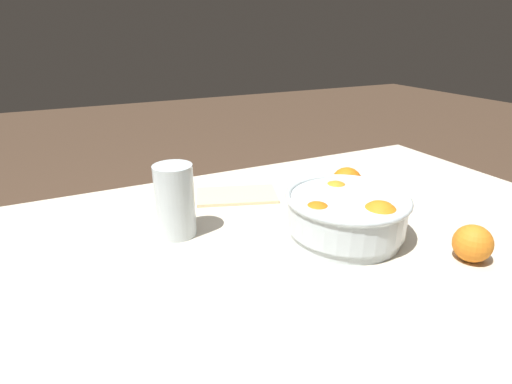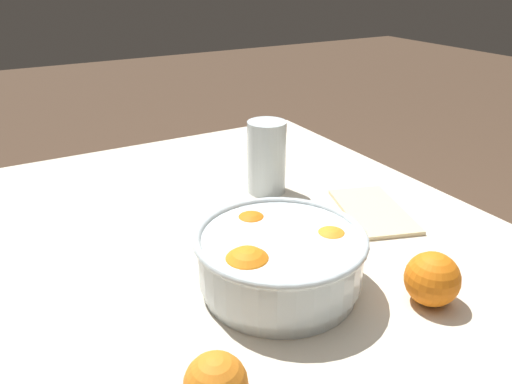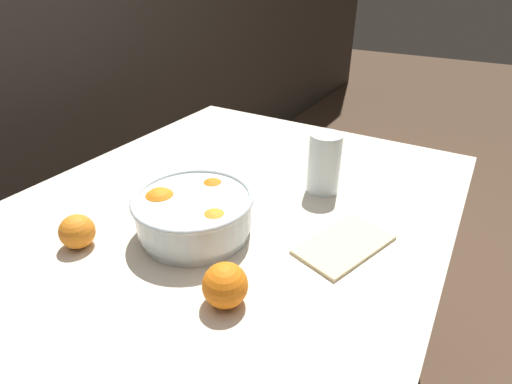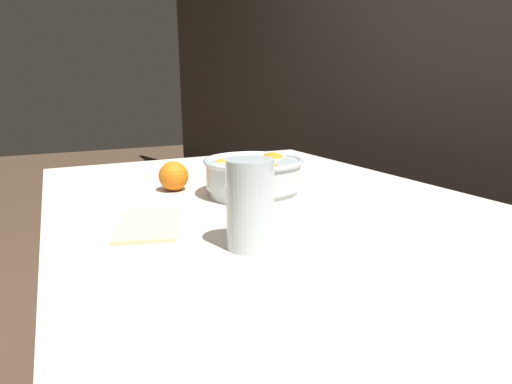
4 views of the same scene
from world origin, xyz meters
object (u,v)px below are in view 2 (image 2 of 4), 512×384
at_px(orange_loose_near_bowl, 216,384).
at_px(juice_glass, 266,160).
at_px(orange_loose_front, 432,279).
at_px(fruit_bowl, 279,258).

bearing_deg(orange_loose_near_bowl, juice_glass, -36.01).
relative_size(orange_loose_near_bowl, orange_loose_front, 0.90).
distance_m(fruit_bowl, juice_glass, 0.35).
bearing_deg(fruit_bowl, orange_loose_near_bowl, 131.54).
distance_m(orange_loose_near_bowl, orange_loose_front, 0.35).
xyz_separation_m(juice_glass, orange_loose_front, (-0.45, -0.01, -0.03)).
height_order(juice_glass, orange_loose_front, juice_glass).
distance_m(juice_glass, orange_loose_front, 0.45).
distance_m(juice_glass, orange_loose_near_bowl, 0.58).
height_order(fruit_bowl, juice_glass, juice_glass).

